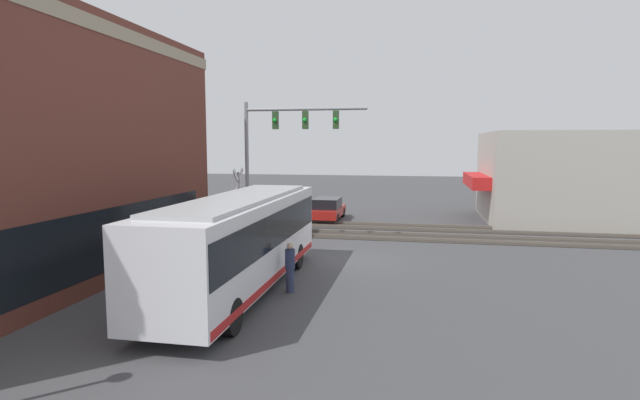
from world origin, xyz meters
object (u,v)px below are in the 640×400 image
(crossing_signal, at_px, (239,198))
(pedestrian_near_bus, at_px, (290,267))
(city_bus, at_px, (240,239))
(parked_car_red, at_px, (328,210))

(crossing_signal, height_order, pedestrian_near_bus, crossing_signal)
(city_bus, xyz_separation_m, crossing_signal, (8.33, 3.15, 0.49))
(city_bus, relative_size, pedestrian_near_bus, 6.58)
(parked_car_red, bearing_deg, crossing_signal, 159.42)
(city_bus, xyz_separation_m, parked_car_red, (16.72, -0.00, -1.12))
(pedestrian_near_bus, bearing_deg, city_bus, 96.18)
(crossing_signal, bearing_deg, pedestrian_near_bus, -149.33)
(pedestrian_near_bus, bearing_deg, parked_car_red, 5.82)
(crossing_signal, bearing_deg, city_bus, -159.30)
(parked_car_red, distance_m, pedestrian_near_bus, 16.62)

